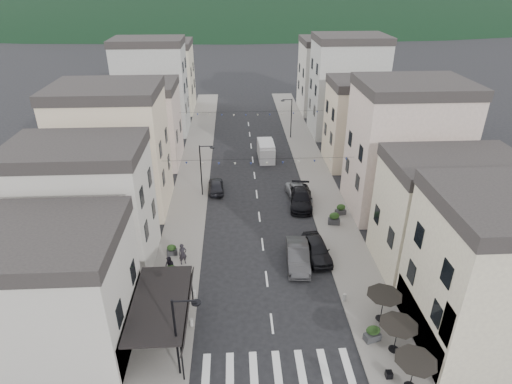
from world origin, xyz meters
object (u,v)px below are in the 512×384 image
at_px(parked_car_a, 317,249).
at_px(pedestrian_a, 183,254).
at_px(parked_car_b, 298,256).
at_px(parked_car_d, 301,198).
at_px(parked_car_c, 299,193).
at_px(delivery_van, 266,150).
at_px(pedestrian_b, 170,267).
at_px(parked_car_e, 216,186).

bearing_deg(parked_car_a, pedestrian_a, 177.65).
bearing_deg(parked_car_b, pedestrian_a, -178.97).
height_order(parked_car_a, parked_car_d, parked_car_a).
bearing_deg(pedestrian_a, parked_car_b, -27.47).
relative_size(parked_car_c, delivery_van, 0.96).
height_order(parked_car_d, pedestrian_b, pedestrian_b).
bearing_deg(parked_car_b, delivery_van, 96.12).
bearing_deg(parked_car_e, parked_car_b, 114.37).
xyz_separation_m(parked_car_d, delivery_van, (-2.80, 13.10, 0.37)).
xyz_separation_m(parked_car_c, pedestrian_b, (-12.47, -13.15, 0.36)).
height_order(parked_car_c, parked_car_d, parked_car_d).
distance_m(parked_car_a, delivery_van, 22.68).
distance_m(parked_car_b, parked_car_c, 12.10).
height_order(parked_car_a, parked_car_c, parked_car_a).
distance_m(parked_car_d, delivery_van, 13.40).
distance_m(delivery_van, pedestrian_b, 26.48).
bearing_deg(parked_car_d, parked_car_a, -83.46).
height_order(parked_car_c, pedestrian_a, pedestrian_a).
relative_size(parked_car_e, pedestrian_a, 2.13).
distance_m(parked_car_e, pedestrian_a, 13.88).
bearing_deg(parked_car_c, delivery_van, 97.88).
relative_size(parked_car_a, parked_car_b, 0.94).
bearing_deg(parked_car_a, parked_car_c, 85.16).
distance_m(parked_car_a, parked_car_e, 16.06).
relative_size(parked_car_e, delivery_van, 0.81).
bearing_deg(pedestrian_a, parked_car_c, 20.02).
height_order(parked_car_a, delivery_van, delivery_van).
bearing_deg(parked_car_c, parked_car_d, -95.79).
distance_m(parked_car_a, pedestrian_b, 12.66).
relative_size(parked_car_b, parked_car_e, 1.26).
relative_size(parked_car_c, pedestrian_a, 2.51).
bearing_deg(pedestrian_b, pedestrian_a, 94.42).
bearing_deg(parked_car_e, parked_car_c, 163.54).
bearing_deg(parked_car_d, parked_car_b, -93.30).
distance_m(parked_car_b, delivery_van, 23.49).
relative_size(parked_car_d, pedestrian_a, 2.92).
height_order(parked_car_b, pedestrian_a, pedestrian_a).
bearing_deg(parked_car_e, parked_car_a, 121.67).
bearing_deg(pedestrian_b, parked_car_e, 111.03).
height_order(parked_car_b, pedestrian_b, pedestrian_b).
bearing_deg(parked_car_c, parked_car_a, -95.79).
xyz_separation_m(parked_car_c, delivery_van, (-2.80, 11.50, 0.51)).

